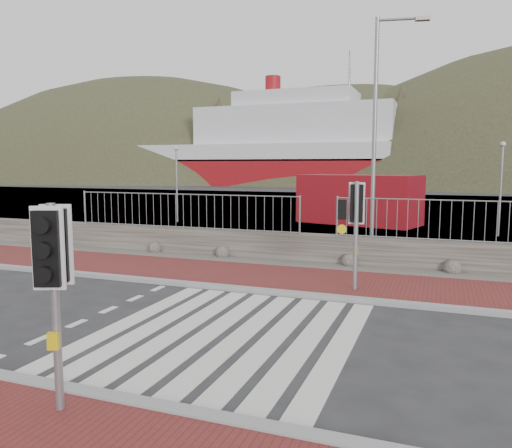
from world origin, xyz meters
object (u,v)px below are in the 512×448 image
at_px(streetlight, 379,127).
at_px(shipping_container, 358,199).
at_px(traffic_signal_far, 355,213).
at_px(ferry, 257,151).
at_px(traffic_signal_near, 53,264).

xyz_separation_m(streetlight, shipping_container, (-2.22, 10.46, -2.99)).
bearing_deg(traffic_signal_far, shipping_container, -90.13).
distance_m(ferry, traffic_signal_far, 69.29).
relative_size(traffic_signal_far, shipping_container, 0.44).
height_order(streetlight, shipping_container, streetlight).
height_order(traffic_signal_near, streetlight, streetlight).
xyz_separation_m(ferry, shipping_container, (24.11, -49.31, -4.06)).
height_order(ferry, traffic_signal_far, ferry).
xyz_separation_m(traffic_signal_far, streetlight, (0.00, 4.22, 2.33)).
distance_m(traffic_signal_near, streetlight, 12.09).
distance_m(traffic_signal_near, shipping_container, 22.08).
relative_size(traffic_signal_far, streetlight, 0.36).
height_order(traffic_signal_near, traffic_signal_far, traffic_signal_far).
bearing_deg(streetlight, traffic_signal_near, -111.77).
bearing_deg(ferry, streetlight, -66.23).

